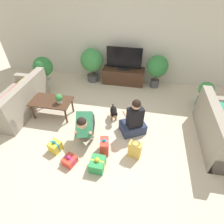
# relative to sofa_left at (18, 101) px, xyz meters

# --- Properties ---
(ground_plane) EXTENTS (16.00, 16.00, 0.00)m
(ground_plane) POSITION_rel_sofa_left_xyz_m (2.39, -0.45, -0.29)
(ground_plane) COLOR beige
(wall_back) EXTENTS (8.40, 0.06, 2.60)m
(wall_back) POSITION_rel_sofa_left_xyz_m (2.39, 2.18, 1.01)
(wall_back) COLOR beige
(wall_back) RESTS_ON ground_plane
(sofa_left) EXTENTS (0.90, 1.75, 0.83)m
(sofa_left) POSITION_rel_sofa_left_xyz_m (0.00, 0.00, 0.00)
(sofa_left) COLOR gray
(sofa_left) RESTS_ON ground_plane
(sofa_right) EXTENTS (0.90, 1.75, 0.83)m
(sofa_right) POSITION_rel_sofa_left_xyz_m (4.78, -0.15, -0.00)
(sofa_right) COLOR gray
(sofa_right) RESTS_ON ground_plane
(coffee_table) EXTENTS (0.97, 0.55, 0.45)m
(coffee_table) POSITION_rel_sofa_left_xyz_m (0.94, -0.02, 0.10)
(coffee_table) COLOR #472D1E
(coffee_table) RESTS_ON ground_plane
(tv_console) EXTENTS (1.27, 0.47, 0.48)m
(tv_console) POSITION_rel_sofa_left_xyz_m (2.42, 1.88, -0.05)
(tv_console) COLOR #472D1E
(tv_console) RESTS_ON ground_plane
(tv) EXTENTS (1.04, 0.20, 0.67)m
(tv) POSITION_rel_sofa_left_xyz_m (2.42, 1.88, 0.48)
(tv) COLOR black
(tv) RESTS_ON tv_console
(potted_plant_corner_right) EXTENTS (0.38, 0.38, 0.71)m
(potted_plant_corner_right) POSITION_rel_sofa_left_xyz_m (4.64, 1.07, 0.13)
(potted_plant_corner_right) COLOR #336B84
(potted_plant_corner_right) RESTS_ON ground_plane
(potted_plant_back_right) EXTENTS (0.61, 0.61, 0.98)m
(potted_plant_back_right) POSITION_rel_sofa_left_xyz_m (3.41, 1.83, 0.35)
(potted_plant_back_right) COLOR #4C4C51
(potted_plant_back_right) RESTS_ON ground_plane
(potted_plant_back_left) EXTENTS (0.68, 0.68, 1.04)m
(potted_plant_back_left) POSITION_rel_sofa_left_xyz_m (1.44, 1.83, 0.36)
(potted_plant_back_left) COLOR #4C4C51
(potted_plant_back_left) RESTS_ON ground_plane
(potted_plant_corner_left) EXTENTS (0.56, 0.56, 0.94)m
(potted_plant_corner_left) POSITION_rel_sofa_left_xyz_m (0.14, 1.22, 0.32)
(potted_plant_corner_left) COLOR beige
(potted_plant_corner_left) RESTS_ON ground_plane
(person_kneeling) EXTENTS (0.45, 0.84, 0.81)m
(person_kneeling) POSITION_rel_sofa_left_xyz_m (1.96, -0.58, 0.07)
(person_kneeling) COLOR #23232D
(person_kneeling) RESTS_ON ground_plane
(person_sitting) EXTENTS (0.65, 0.62, 0.92)m
(person_sitting) POSITION_rel_sofa_left_xyz_m (2.94, -0.24, 0.04)
(person_sitting) COLOR #283351
(person_sitting) RESTS_ON ground_plane
(dog) EXTENTS (0.25, 0.49, 0.35)m
(dog) POSITION_rel_sofa_left_xyz_m (2.44, 0.10, -0.06)
(dog) COLOR black
(dog) RESTS_ON ground_plane
(gift_box_a) EXTENTS (0.27, 0.28, 0.28)m
(gift_box_a) POSITION_rel_sofa_left_xyz_m (1.44, -1.05, -0.18)
(gift_box_a) COLOR yellow
(gift_box_a) RESTS_ON ground_plane
(gift_box_b) EXTENTS (0.27, 0.31, 0.29)m
(gift_box_b) POSITION_rel_sofa_left_xyz_m (2.39, -1.28, -0.18)
(gift_box_b) COLOR #2D934C
(gift_box_b) RESTS_ON ground_plane
(gift_box_c) EXTENTS (0.29, 0.30, 0.22)m
(gift_box_c) POSITION_rel_sofa_left_xyz_m (1.84, -1.29, -0.21)
(gift_box_c) COLOR red
(gift_box_c) RESTS_ON ground_plane
(gift_box_d) EXTENTS (0.21, 0.29, 0.37)m
(gift_box_d) POSITION_rel_sofa_left_xyz_m (2.43, -0.89, -0.13)
(gift_box_d) COLOR red
(gift_box_d) RESTS_ON ground_plane
(gift_bag_a) EXTENTS (0.27, 0.19, 0.39)m
(gift_bag_a) POSITION_rel_sofa_left_xyz_m (3.04, -0.88, -0.11)
(gift_bag_a) COLOR #E5B74C
(gift_bag_a) RESTS_ON ground_plane
(tabletop_plant) EXTENTS (0.17, 0.17, 0.22)m
(tabletop_plant) POSITION_rel_sofa_left_xyz_m (1.18, -0.06, 0.28)
(tabletop_plant) COLOR beige
(tabletop_plant) RESTS_ON coffee_table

